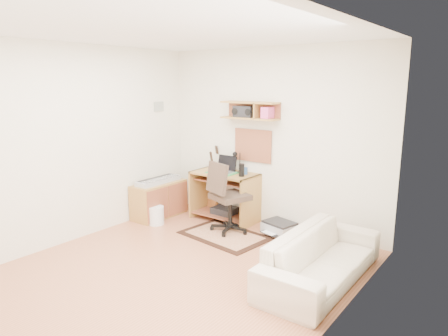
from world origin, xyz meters
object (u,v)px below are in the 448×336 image
Objects in this scene: task_chair at (230,197)px; printer at (280,228)px; desk at (225,196)px; sofa at (322,250)px; cabinet at (159,199)px.

printer is (0.61, 0.35, -0.43)m from task_chair.
desk reaches higher than sofa.
printer is 0.24× the size of sofa.
task_chair reaches higher than sofa.
desk is at bearing -166.92° from printer.
desk reaches higher than cabinet.
printer is at bearing 47.16° from sofa.
task_chair is 0.83m from printer.
desk is 2.30× the size of printer.
desk is 2.25m from sofa.
cabinet is 0.50× the size of sofa.
task_chair is at bearing 5.52° from cabinet.
sofa is (1.66, -0.62, -0.16)m from task_chair.
desk is 1.06m from cabinet.
printer is at bearing -0.56° from desk.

